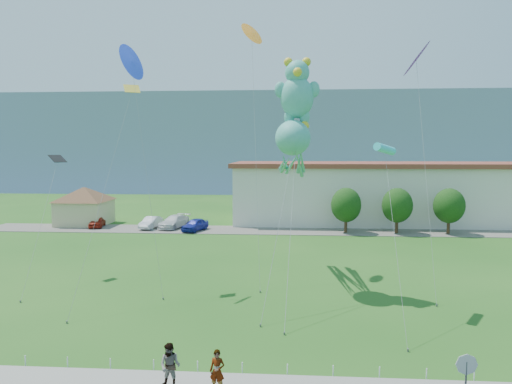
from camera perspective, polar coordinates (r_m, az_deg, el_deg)
ground at (r=23.06m, az=-4.03°, el=-20.13°), size 160.00×160.00×0.00m
parking_strip at (r=56.57m, az=0.87°, el=-4.81°), size 70.00×6.00×0.06m
hill_ridge at (r=140.69m, az=2.72°, el=6.26°), size 160.00×50.00×25.00m
pavilion at (r=64.88m, az=-20.66°, el=-1.19°), size 9.20×9.20×5.00m
warehouse at (r=68.87m, az=23.45°, el=-0.01°), size 61.00×15.00×8.20m
stop_sign at (r=19.41m, az=24.80°, el=-19.59°), size 0.80×0.07×2.50m
rope_fence at (r=21.79m, az=-4.54°, el=-20.98°), size 26.05×0.05×0.50m
tree_near at (r=55.47m, az=11.19°, el=-1.61°), size 3.60×3.60×5.47m
tree_mid at (r=56.55m, az=17.24°, el=-1.61°), size 3.60×3.60×5.47m
tree_far at (r=58.23m, az=22.99°, el=-1.60°), size 3.60×3.60×5.47m
pedestrian_left at (r=19.91m, az=-4.87°, el=-21.37°), size 0.68×0.50×1.72m
pedestrian_right at (r=20.36m, az=-10.68°, el=-20.57°), size 1.03×0.87×1.87m
parked_car_red at (r=62.21m, az=-19.24°, el=-3.52°), size 2.41×4.27×1.37m
parked_car_silver at (r=59.34m, az=-13.00°, el=-3.74°), size 2.10×4.54×1.44m
parked_car_white at (r=59.07m, az=-10.20°, el=-3.67°), size 3.66×5.80×1.57m
parked_car_blue at (r=56.53m, az=-7.63°, el=-4.07°), size 3.13×4.71×1.49m
octopus_kite at (r=33.67m, az=4.59°, el=5.26°), size 3.12×14.62×11.99m
teddy_bear_kite at (r=32.63m, az=5.16°, el=12.35°), size 3.13×9.74×16.29m
small_kite_orange at (r=39.65m, az=-0.51°, el=18.57°), size 2.12×8.49×20.24m
small_kite_cyan at (r=29.20m, az=15.83°, el=5.03°), size 0.50×7.76×10.40m
small_kite_yellow at (r=33.82m, az=-16.08°, el=9.34°), size 1.96×9.07×14.77m
small_kite_black at (r=38.72m, az=-23.93°, el=2.31°), size 1.60×7.97×9.66m
small_kite_purple at (r=38.59m, az=19.46°, el=14.92°), size 1.80×8.79×17.67m
small_kite_blue at (r=34.58m, az=-15.20°, el=14.90°), size 3.86×4.10×16.84m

